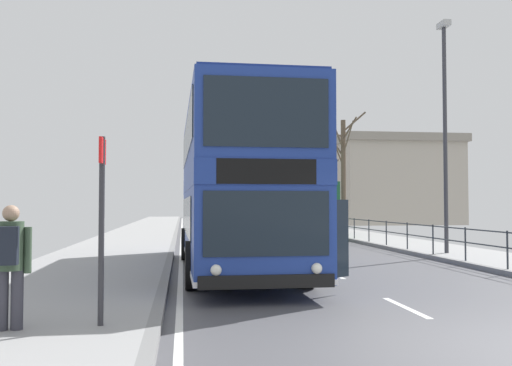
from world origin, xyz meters
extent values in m
cube|color=#4E4E53|center=(0.00, 0.00, -0.03)|extent=(8.40, 140.00, 0.06)
cube|color=silver|center=(0.00, 2.60, 0.00)|extent=(0.12, 2.00, 0.00)
cube|color=silver|center=(0.00, 7.40, 0.00)|extent=(0.12, 2.00, 0.00)
cube|color=silver|center=(0.00, 12.20, 0.00)|extent=(0.12, 2.00, 0.00)
cube|color=silver|center=(0.00, 17.00, 0.00)|extent=(0.12, 2.00, 0.00)
cube|color=silver|center=(0.00, 21.80, 0.00)|extent=(0.12, 2.00, 0.00)
cube|color=silver|center=(0.00, 26.60, 0.00)|extent=(0.12, 2.00, 0.00)
cube|color=silver|center=(0.00, 31.40, 0.00)|extent=(0.12, 2.00, 0.00)
cube|color=silver|center=(0.00, 36.20, 0.00)|extent=(0.12, 2.00, 0.00)
cube|color=silver|center=(0.00, 41.00, 0.00)|extent=(0.12, 2.00, 0.00)
cube|color=silver|center=(0.00, 45.80, 0.00)|extent=(0.12, 2.00, 0.00)
cube|color=silver|center=(0.00, 50.60, 0.00)|extent=(0.12, 2.00, 0.00)
cube|color=silver|center=(-3.95, 0.00, 0.00)|extent=(0.12, 133.00, 0.00)
cube|color=gray|center=(-4.30, 0.00, 0.07)|extent=(0.20, 140.00, 0.14)
cube|color=navy|center=(-2.50, 8.21, 1.26)|extent=(2.74, 10.53, 1.82)
cube|color=navy|center=(-2.50, 8.21, 2.41)|extent=(2.76, 10.58, 0.47)
cube|color=navy|center=(-2.50, 8.21, 3.47)|extent=(2.74, 10.53, 1.66)
cube|color=navy|center=(-2.50, 8.21, 4.34)|extent=(2.66, 10.21, 0.08)
cube|color=#19232D|center=(-2.42, 2.95, 1.48)|extent=(2.27, 0.06, 1.16)
cube|color=black|center=(-2.42, 2.95, 2.41)|extent=(1.81, 0.06, 0.46)
cube|color=#19232D|center=(-2.42, 2.95, 3.47)|extent=(2.27, 0.06, 1.26)
cube|color=black|center=(-2.42, 2.95, 0.45)|extent=(2.45, 0.12, 0.24)
cube|color=silver|center=(-2.50, 8.21, 0.41)|extent=(2.77, 10.58, 0.10)
cube|color=#19232D|center=(-1.20, 8.49, 1.51)|extent=(0.14, 8.18, 0.95)
cube|color=#19232D|center=(-1.20, 8.23, 3.56)|extent=(0.16, 9.44, 1.00)
cube|color=#19232D|center=(-3.81, 8.45, 1.51)|extent=(0.14, 8.18, 0.95)
cube|color=#19232D|center=(-3.80, 8.19, 3.56)|extent=(0.16, 9.44, 1.00)
sphere|color=white|center=(-1.51, 2.95, 0.67)|extent=(0.20, 0.20, 0.20)
sphere|color=white|center=(-3.32, 2.92, 0.67)|extent=(0.20, 0.20, 0.20)
cube|color=#19232D|center=(-0.86, 4.04, 1.13)|extent=(0.67, 0.50, 1.56)
cube|color=black|center=(-1.21, 4.33, 1.13)|extent=(0.11, 0.90, 1.56)
cylinder|color=black|center=(-1.21, 5.19, 0.52)|extent=(0.32, 1.04, 1.04)
cylinder|color=black|center=(-3.69, 5.15, 0.52)|extent=(0.32, 1.04, 1.04)
cylinder|color=black|center=(-1.31, 11.57, 0.52)|extent=(0.32, 1.04, 1.04)
cylinder|color=black|center=(-3.79, 11.54, 0.52)|extent=(0.32, 1.04, 1.04)
cube|color=#19512D|center=(2.66, 25.43, 1.63)|extent=(2.58, 10.95, 2.63)
cube|color=#19232D|center=(1.43, 25.45, 2.00)|extent=(0.14, 9.28, 1.26)
cube|color=#19232D|center=(3.90, 25.42, 2.00)|extent=(0.14, 9.28, 1.26)
cube|color=#19232D|center=(2.74, 30.91, 1.90)|extent=(2.10, 0.06, 1.58)
cylinder|color=black|center=(1.54, 28.91, 0.48)|extent=(0.29, 0.96, 0.96)
cylinder|color=black|center=(3.88, 28.88, 0.48)|extent=(0.29, 0.96, 0.96)
cylinder|color=black|center=(1.45, 21.79, 0.48)|extent=(0.29, 0.96, 0.96)
cylinder|color=black|center=(3.79, 21.76, 0.48)|extent=(0.29, 0.96, 0.96)
cylinder|color=#2D3338|center=(4.45, 6.68, 0.64)|extent=(0.05, 0.05, 0.99)
cylinder|color=#2D3338|center=(4.45, 8.86, 0.64)|extent=(0.05, 0.05, 0.99)
cylinder|color=#2D3338|center=(4.45, 11.04, 0.64)|extent=(0.05, 0.05, 0.99)
cylinder|color=#2D3338|center=(4.45, 13.21, 0.64)|extent=(0.05, 0.05, 0.99)
cylinder|color=#2D3338|center=(4.45, 15.39, 0.64)|extent=(0.05, 0.05, 0.99)
cylinder|color=#2D3338|center=(4.45, 17.57, 0.64)|extent=(0.05, 0.05, 0.99)
cylinder|color=#2D3338|center=(4.45, 19.74, 0.64)|extent=(0.05, 0.05, 0.99)
cylinder|color=#2D3338|center=(4.45, 21.92, 0.64)|extent=(0.05, 0.05, 0.99)
cylinder|color=#2D3338|center=(4.45, 24.10, 0.64)|extent=(0.05, 0.05, 0.99)
cylinder|color=#2D3338|center=(4.45, 26.28, 0.64)|extent=(0.05, 0.05, 0.99)
cylinder|color=#2D3338|center=(4.45, 28.45, 0.64)|extent=(0.05, 0.05, 0.99)
cylinder|color=#2D3338|center=(4.45, 13.21, 1.09)|extent=(0.04, 30.48, 0.04)
cylinder|color=#2D3338|center=(4.45, 13.21, 0.69)|extent=(0.04, 30.48, 0.04)
cylinder|color=#383842|center=(-6.29, 0.99, 0.56)|extent=(0.17, 0.17, 0.83)
cylinder|color=#383842|center=(-6.11, 1.01, 0.56)|extent=(0.17, 0.17, 0.83)
cylinder|color=#384C38|center=(-6.20, 1.00, 1.26)|extent=(0.37, 0.37, 0.66)
cylinder|color=#384C38|center=(-5.98, 1.02, 1.20)|extent=(0.11, 0.11, 0.62)
sphere|color=tan|center=(-6.20, 1.00, 1.70)|extent=(0.24, 0.24, 0.22)
cube|color=black|center=(-6.17, 0.74, 1.28)|extent=(0.30, 0.21, 0.50)
cylinder|color=#2D2D33|center=(-5.03, 1.13, 1.45)|extent=(0.08, 0.08, 2.63)
cube|color=red|center=(-5.03, 1.15, 2.57)|extent=(0.04, 0.44, 0.36)
cylinder|color=#38383D|center=(5.14, 11.46, 4.07)|extent=(0.14, 0.14, 7.85)
cube|color=#B2B2AD|center=(5.14, 11.46, 8.11)|extent=(0.28, 0.60, 0.20)
cylinder|color=#423328|center=(5.27, 38.67, 2.43)|extent=(0.32, 0.32, 4.58)
cylinder|color=#423328|center=(6.11, 38.63, 3.25)|extent=(1.74, 0.17, 1.08)
cylinder|color=#423328|center=(5.89, 38.41, 3.69)|extent=(1.31, 0.58, 0.99)
cylinder|color=#423328|center=(4.79, 39.52, 4.09)|extent=(1.04, 1.78, 1.39)
cylinder|color=#423328|center=(4.43, 38.78, 3.60)|extent=(1.73, 0.33, 1.08)
cylinder|color=#423328|center=(5.08, 39.38, 3.86)|extent=(0.46, 1.48, 0.77)
cylinder|color=brown|center=(5.64, 25.62, 3.51)|extent=(0.29, 0.29, 6.73)
cylinder|color=brown|center=(5.83, 24.90, 6.28)|extent=(0.47, 1.52, 1.20)
cylinder|color=brown|center=(5.03, 26.39, 6.32)|extent=(1.30, 1.62, 1.03)
cylinder|color=brown|center=(5.17, 25.17, 5.93)|extent=(1.09, 1.04, 1.64)
cylinder|color=brown|center=(5.11, 25.63, 5.45)|extent=(1.14, 0.12, 1.65)
cylinder|color=brown|center=(5.52, 26.01, 4.70)|extent=(0.35, 0.88, 1.31)
cylinder|color=brown|center=(6.33, 25.59, 6.78)|extent=(1.44, 0.16, 1.26)
cylinder|color=brown|center=(5.71, 24.85, 5.71)|extent=(0.22, 1.60, 1.85)
cylinder|color=brown|center=(6.38, 33.79, 2.87)|extent=(0.31, 0.31, 5.47)
cylinder|color=brown|center=(5.96, 33.76, 5.37)|extent=(0.91, 0.17, 0.98)
cylinder|color=brown|center=(6.77, 32.89, 4.42)|extent=(0.90, 1.89, 1.30)
cylinder|color=brown|center=(6.30, 34.37, 4.56)|extent=(0.22, 1.21, 0.75)
cylinder|color=brown|center=(6.84, 34.26, 5.27)|extent=(1.04, 1.06, 1.09)
cube|color=#B2A899|center=(15.45, 47.95, 3.65)|extent=(10.61, 17.95, 7.30)
cube|color=gray|center=(15.45, 47.95, 7.65)|extent=(11.03, 18.66, 0.70)
camera|label=1|loc=(-3.91, -6.92, 1.82)|focal=39.36mm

